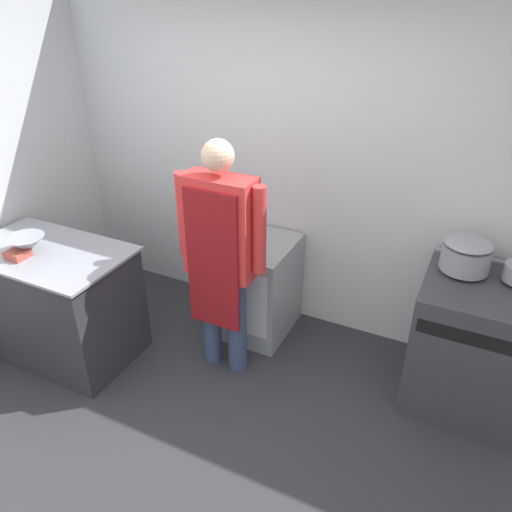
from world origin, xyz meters
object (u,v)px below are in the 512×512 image
Objects in this scene: fridge_unit at (255,286)px; stock_pot at (466,254)px; mixing_bowl at (26,245)px; stove at (474,344)px; person_cook at (221,248)px; plastic_tub at (18,254)px.

stock_pot is at bearing 1.96° from fridge_unit.
mixing_bowl is 0.86× the size of stock_pot.
stove reaches higher than fridge_unit.
stove is 1.16× the size of fridge_unit.
fridge_unit is at bearing 177.38° from stove.
stock_pot is (1.51, 0.57, 0.04)m from person_cook.
person_cook reaches higher than plastic_tub.
stove is 6.80× the size of plastic_tub.
fridge_unit is 5.86× the size of plastic_tub.
fridge_unit is 3.01× the size of mixing_bowl.
mixing_bowl is at bearing -159.68° from stock_pot.
person_cook reaches higher than stove.
fridge_unit is at bearing 37.01° from mixing_bowl.
person_cook is 1.43m from plastic_tub.
stock_pot is (2.82, 1.04, 0.09)m from mixing_bowl.
stock_pot is at bearing 20.65° from person_cook.
fridge_unit is 1.63m from stock_pot.
person_cook is 12.76× the size of plastic_tub.
mixing_bowl reaches higher than fridge_unit.
fridge_unit is 1.74m from mixing_bowl.
person_cook is at bearing -90.40° from fridge_unit.
fridge_unit is 0.46× the size of person_cook.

